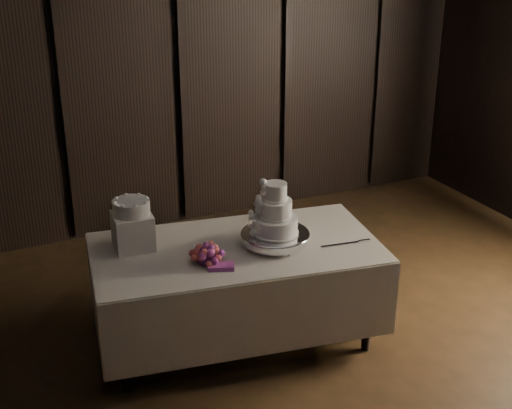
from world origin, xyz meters
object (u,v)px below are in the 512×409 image
(display_table, at_px, (237,290))
(wedding_cake, at_px, (273,215))
(small_cake, at_px, (131,207))
(bouquet, at_px, (207,254))
(box_pedestal, at_px, (133,231))
(cake_stand, at_px, (275,239))

(display_table, bearing_deg, wedding_cake, -15.94)
(display_table, height_order, small_cake, small_cake)
(display_table, distance_m, small_cake, 0.96)
(display_table, distance_m, bouquet, 0.50)
(box_pedestal, height_order, small_cake, small_cake)
(bouquet, xyz_separation_m, box_pedestal, (-0.38, 0.42, 0.07))
(bouquet, bearing_deg, small_cake, 131.73)
(wedding_cake, xyz_separation_m, box_pedestal, (-0.88, 0.39, -0.11))
(display_table, xyz_separation_m, box_pedestal, (-0.65, 0.28, 0.47))
(display_table, bearing_deg, box_pedestal, 164.97)
(bouquet, bearing_deg, box_pedestal, 131.73)
(wedding_cake, relative_size, box_pedestal, 1.43)
(wedding_cake, distance_m, small_cake, 0.96)
(display_table, relative_size, small_cake, 8.41)
(wedding_cake, height_order, small_cake, wedding_cake)
(box_pedestal, bearing_deg, display_table, -23.68)
(display_table, height_order, cake_stand, cake_stand)
(small_cake, bearing_deg, box_pedestal, 0.00)
(wedding_cake, xyz_separation_m, bouquet, (-0.50, -0.03, -0.18))
(bouquet, height_order, small_cake, small_cake)
(box_pedestal, bearing_deg, cake_stand, -22.44)
(small_cake, bearing_deg, display_table, -23.68)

